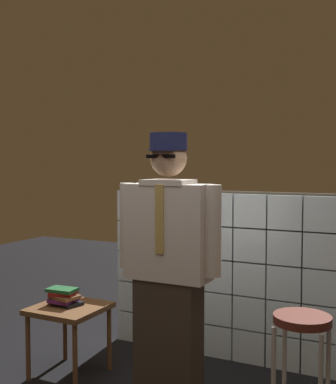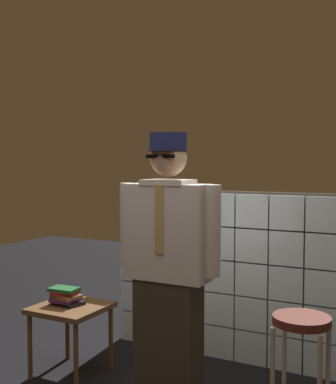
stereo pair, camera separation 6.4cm
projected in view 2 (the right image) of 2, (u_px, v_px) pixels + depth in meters
name	position (u px, v px, depth m)	size (l,w,h in m)	color
glass_block_wall	(221.00, 276.00, 4.17)	(2.00, 0.10, 1.43)	silver
standing_person	(168.00, 268.00, 3.25)	(0.73, 0.31, 1.84)	#382D23
bar_stool	(301.00, 348.00, 2.90)	(0.34, 0.34, 0.75)	#592319
side_table	(71.00, 315.00, 3.83)	(0.52, 0.52, 0.55)	brown
book_stack	(66.00, 296.00, 3.85)	(0.27, 0.23, 0.13)	black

